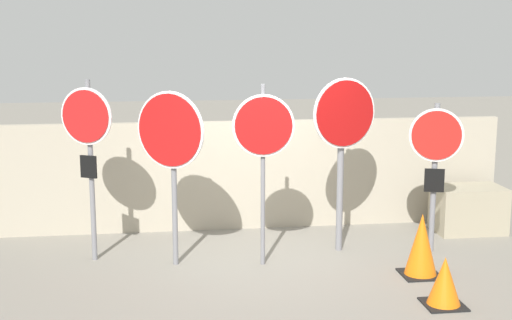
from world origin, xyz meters
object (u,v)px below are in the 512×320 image
at_px(stop_sign_0, 88,135).
at_px(stop_sign_3, 343,130).
at_px(storage_crate, 468,209).
at_px(stop_sign_2, 263,137).
at_px(traffic_cone_1, 421,245).
at_px(stop_sign_4, 436,152).
at_px(traffic_cone_0, 444,282).
at_px(stop_sign_1, 171,140).

distance_m(stop_sign_0, stop_sign_3, 3.23).
distance_m(stop_sign_0, storage_crate, 5.48).
distance_m(stop_sign_2, traffic_cone_1, 2.29).
distance_m(stop_sign_4, traffic_cone_1, 1.36).
bearing_deg(traffic_cone_0, stop_sign_0, 152.46).
bearing_deg(stop_sign_0, stop_sign_3, 26.82).
height_order(stop_sign_1, stop_sign_2, stop_sign_2).
bearing_deg(stop_sign_2, traffic_cone_1, -16.38).
relative_size(stop_sign_2, storage_crate, 2.32).
relative_size(traffic_cone_0, traffic_cone_1, 0.70).
bearing_deg(traffic_cone_0, stop_sign_3, 107.53).
height_order(stop_sign_1, stop_sign_3, stop_sign_3).
bearing_deg(traffic_cone_1, traffic_cone_0, -95.43).
xyz_separation_m(stop_sign_1, traffic_cone_1, (2.93, -0.76, -1.21)).
relative_size(stop_sign_2, traffic_cone_0, 4.20).
bearing_deg(stop_sign_4, stop_sign_3, -172.83).
relative_size(stop_sign_1, traffic_cone_0, 4.06).
bearing_deg(traffic_cone_0, stop_sign_4, 72.82).
distance_m(stop_sign_4, traffic_cone_0, 2.15).
bearing_deg(stop_sign_3, stop_sign_1, 169.59).
relative_size(traffic_cone_0, storage_crate, 0.55).
height_order(stop_sign_1, stop_sign_4, stop_sign_1).
distance_m(stop_sign_4, storage_crate, 1.60).
bearing_deg(stop_sign_2, stop_sign_4, 7.84).
bearing_deg(traffic_cone_1, stop_sign_0, 164.72).
distance_m(stop_sign_0, traffic_cone_1, 4.28).
distance_m(stop_sign_2, storage_crate, 3.59).
bearing_deg(stop_sign_0, traffic_cone_0, -0.12).
height_order(stop_sign_0, traffic_cone_1, stop_sign_0).
bearing_deg(storage_crate, traffic_cone_1, -128.49).
bearing_deg(storage_crate, stop_sign_4, -136.06).
height_order(stop_sign_0, traffic_cone_0, stop_sign_0).
bearing_deg(stop_sign_1, stop_sign_3, 42.01).
bearing_deg(stop_sign_4, traffic_cone_0, -89.99).
bearing_deg(traffic_cone_1, stop_sign_3, 124.35).
relative_size(stop_sign_3, stop_sign_4, 1.17).
distance_m(stop_sign_1, traffic_cone_0, 3.56).
height_order(stop_sign_0, storage_crate, stop_sign_0).
relative_size(stop_sign_1, stop_sign_3, 0.95).
bearing_deg(stop_sign_3, stop_sign_4, -27.73).
height_order(stop_sign_3, storage_crate, stop_sign_3).
height_order(stop_sign_0, stop_sign_2, stop_sign_0).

